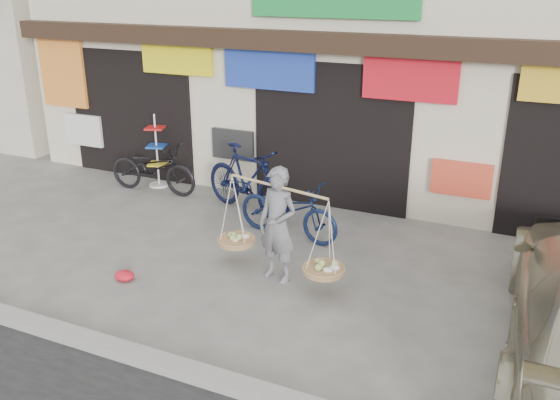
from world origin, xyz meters
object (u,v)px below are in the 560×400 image
at_px(bike_0, 153,168).
at_px(display_rack, 157,157).
at_px(street_vendor, 278,229).
at_px(bike_2, 288,209).
at_px(bike_1, 248,180).

relative_size(bike_0, display_rack, 1.27).
bearing_deg(street_vendor, display_rack, 158.61).
height_order(bike_2, display_rack, display_rack).
height_order(bike_1, display_rack, display_rack).
xyz_separation_m(bike_2, display_rack, (-3.51, 1.26, 0.12)).
relative_size(bike_1, display_rack, 1.40).
height_order(street_vendor, bike_0, street_vendor).
distance_m(street_vendor, display_rack, 4.80).
distance_m(street_vendor, bike_1, 2.64).
height_order(bike_0, display_rack, display_rack).
relative_size(bike_0, bike_2, 1.03).
relative_size(street_vendor, bike_2, 1.11).
xyz_separation_m(street_vendor, bike_1, (-1.58, 2.11, -0.14)).
distance_m(bike_2, display_rack, 3.74).
distance_m(street_vendor, bike_2, 1.53).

